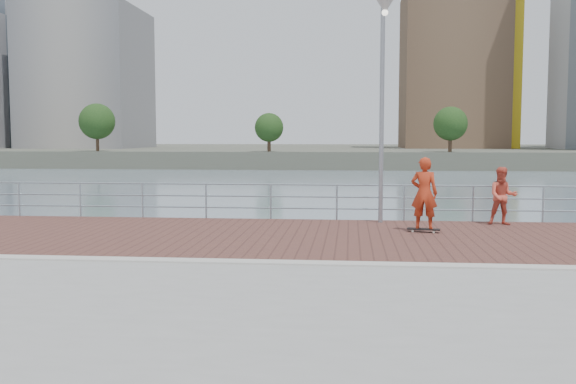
# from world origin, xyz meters

# --- Properties ---
(water) EXTENTS (400.00, 400.00, 0.00)m
(water) POSITION_xyz_m (0.00, 0.00, -2.00)
(water) COLOR slate
(water) RESTS_ON ground
(brick_lane) EXTENTS (40.00, 6.80, 0.02)m
(brick_lane) POSITION_xyz_m (0.00, 3.60, 0.01)
(brick_lane) COLOR brown
(brick_lane) RESTS_ON seawall
(curb) EXTENTS (40.00, 0.40, 0.06)m
(curb) POSITION_xyz_m (0.00, 0.00, 0.03)
(curb) COLOR #B7B5AD
(curb) RESTS_ON seawall
(far_shore) EXTENTS (320.00, 95.00, 2.50)m
(far_shore) POSITION_xyz_m (0.00, 122.50, -0.75)
(far_shore) COLOR #4C5142
(far_shore) RESTS_ON ground
(guardrail) EXTENTS (39.06, 0.06, 1.13)m
(guardrail) POSITION_xyz_m (0.00, 7.00, 0.69)
(guardrail) COLOR #8C9EA8
(guardrail) RESTS_ON brick_lane
(street_lamp) EXTENTS (0.49, 1.42, 6.68)m
(street_lamp) POSITION_xyz_m (2.34, 6.01, 4.75)
(street_lamp) COLOR gray
(street_lamp) RESTS_ON brick_lane
(skateboard) EXTENTS (0.90, 0.41, 0.10)m
(skateboard) POSITION_xyz_m (3.40, 4.61, 0.10)
(skateboard) COLOR black
(skateboard) RESTS_ON brick_lane
(skateboarder) EXTENTS (0.79, 0.60, 1.93)m
(skateboarder) POSITION_xyz_m (3.40, 4.61, 1.07)
(skateboarder) COLOR #B83218
(skateboarder) RESTS_ON skateboard
(bystander) EXTENTS (0.88, 0.71, 1.69)m
(bystander) POSITION_xyz_m (5.84, 6.28, 0.86)
(bystander) COLOR #D2523E
(bystander) RESTS_ON brick_lane
(skyline) EXTENTS (233.00, 41.00, 66.30)m
(skyline) POSITION_xyz_m (29.31, 104.37, 23.62)
(skyline) COLOR #ADA38E
(skyline) RESTS_ON far_shore
(shoreline_trees) EXTENTS (109.74, 5.16, 6.88)m
(shoreline_trees) POSITION_xyz_m (-14.91, 77.00, 4.46)
(shoreline_trees) COLOR #473323
(shoreline_trees) RESTS_ON far_shore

